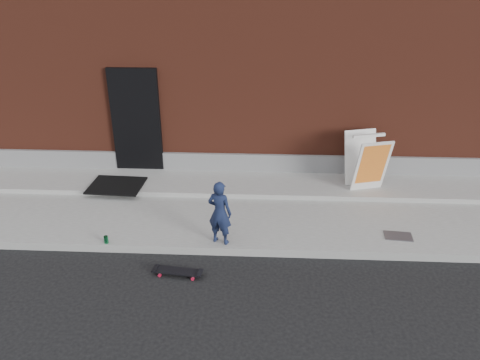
# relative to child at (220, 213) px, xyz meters

# --- Properties ---
(ground) EXTENTS (80.00, 80.00, 0.00)m
(ground) POSITION_rel_child_xyz_m (0.56, -0.20, -0.72)
(ground) COLOR black
(ground) RESTS_ON ground
(sidewalk) EXTENTS (20.00, 3.00, 0.15)m
(sidewalk) POSITION_rel_child_xyz_m (0.56, 1.30, -0.65)
(sidewalk) COLOR gray
(sidewalk) RESTS_ON ground
(apron) EXTENTS (20.00, 1.20, 0.10)m
(apron) POSITION_rel_child_xyz_m (0.56, 2.20, -0.52)
(apron) COLOR gray
(apron) RESTS_ON sidewalk
(building) EXTENTS (20.00, 8.10, 5.00)m
(building) POSITION_rel_child_xyz_m (0.56, 6.79, 1.78)
(building) COLOR #60281A
(building) RESTS_ON ground
(child) EXTENTS (0.48, 0.39, 1.15)m
(child) POSITION_rel_child_xyz_m (0.00, 0.00, 0.00)
(child) COLOR #161F3E
(child) RESTS_ON sidewalk
(skateboard) EXTENTS (0.80, 0.29, 0.09)m
(skateboard) POSITION_rel_child_xyz_m (-0.62, -0.77, -0.65)
(skateboard) COLOR #B6122F
(skateboard) RESTS_ON ground
(pizza_sign) EXTENTS (0.88, 0.97, 1.15)m
(pizza_sign) POSITION_rel_child_xyz_m (2.82, 2.08, 0.10)
(pizza_sign) COLOR silver
(pizza_sign) RESTS_ON apron
(soda_can) EXTENTS (0.09, 0.09, 0.14)m
(soda_can) POSITION_rel_child_xyz_m (-1.95, -0.14, -0.50)
(soda_can) COLOR #16723B
(soda_can) RESTS_ON sidewalk
(doormat) EXTENTS (1.13, 0.93, 0.03)m
(doormat) POSITION_rel_child_xyz_m (-2.34, 1.85, -0.46)
(doormat) COLOR black
(doormat) RESTS_ON apron
(utility_plate) EXTENTS (0.50, 0.35, 0.01)m
(utility_plate) POSITION_rel_child_xyz_m (3.10, 0.32, -0.57)
(utility_plate) COLOR #5E5D63
(utility_plate) RESTS_ON sidewalk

